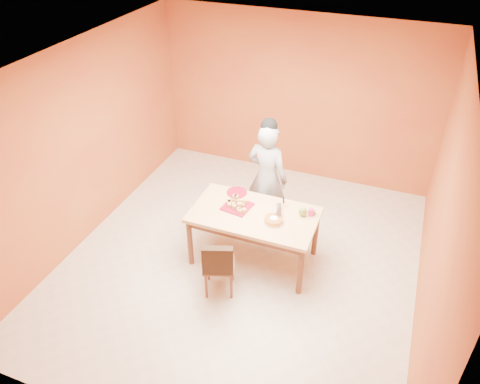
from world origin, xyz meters
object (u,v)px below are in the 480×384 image
at_px(egg_ornament, 303,212).
at_px(checker_tin, 312,213).
at_px(pastry_platter, 237,206).
at_px(sponge_cake, 274,220).
at_px(dining_table, 254,219).
at_px(person, 267,178).
at_px(magenta_glass, 311,212).
at_px(dining_chair, 219,264).
at_px(red_dinner_plate, 237,192).

relative_size(egg_ornament, checker_tin, 1.34).
height_order(pastry_platter, sponge_cake, sponge_cake).
relative_size(dining_table, egg_ornament, 11.86).
bearing_deg(egg_ornament, person, 114.59).
distance_m(egg_ornament, magenta_glass, 0.11).
xyz_separation_m(sponge_cake, checker_tin, (0.39, 0.35, -0.02)).
relative_size(person, checker_tin, 16.40).
height_order(person, pastry_platter, person).
xyz_separation_m(dining_table, checker_tin, (0.68, 0.26, 0.11)).
bearing_deg(dining_table, dining_chair, -106.17).
relative_size(person, magenta_glass, 17.08).
bearing_deg(dining_table, checker_tin, 20.95).
bearing_deg(pastry_platter, red_dinner_plate, 112.48).
height_order(pastry_platter, red_dinner_plate, pastry_platter).
distance_m(person, red_dinner_plate, 0.51).
distance_m(red_dinner_plate, sponge_cake, 0.79).
height_order(dining_chair, person, person).
relative_size(dining_table, sponge_cake, 6.87).
xyz_separation_m(dining_chair, egg_ornament, (0.79, 0.87, 0.40)).
bearing_deg(egg_ornament, sponge_cake, -163.19).
bearing_deg(red_dinner_plate, checker_tin, -4.86).
bearing_deg(checker_tin, egg_ornament, -136.53).
height_order(egg_ornament, magenta_glass, egg_ornament).
distance_m(pastry_platter, checker_tin, 0.95).
bearing_deg(person, dining_chair, 94.92).
bearing_deg(checker_tin, pastry_platter, -167.18).
xyz_separation_m(sponge_cake, egg_ornament, (0.30, 0.26, 0.03)).
bearing_deg(red_dinner_plate, sponge_cake, -33.47).
bearing_deg(magenta_glass, dining_table, -162.06).
bearing_deg(dining_table, sponge_cake, -16.82).
bearing_deg(pastry_platter, dining_table, -11.09).
xyz_separation_m(person, egg_ornament, (0.67, -0.59, 0.00)).
xyz_separation_m(dining_table, sponge_cake, (0.29, -0.09, 0.13)).
distance_m(red_dinner_plate, magenta_glass, 1.06).
height_order(sponge_cake, magenta_glass, magenta_glass).
xyz_separation_m(dining_chair, person, (0.12, 1.46, 0.39)).
bearing_deg(pastry_platter, checker_tin, 12.82).
bearing_deg(egg_ornament, checker_tin, 19.57).
distance_m(pastry_platter, egg_ornament, 0.85).
bearing_deg(dining_chair, egg_ornament, 28.26).
bearing_deg(person, red_dinner_plate, 64.37).
xyz_separation_m(person, checker_tin, (0.76, -0.50, -0.05)).
bearing_deg(checker_tin, dining_table, -159.05).
distance_m(egg_ornament, checker_tin, 0.14).
distance_m(dining_chair, egg_ornament, 1.24).
distance_m(sponge_cake, checker_tin, 0.53).
distance_m(dining_chair, pastry_platter, 0.82).
xyz_separation_m(dining_chair, sponge_cake, (0.49, 0.61, 0.37)).
bearing_deg(checker_tin, person, 146.69).
bearing_deg(dining_table, person, 96.24).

